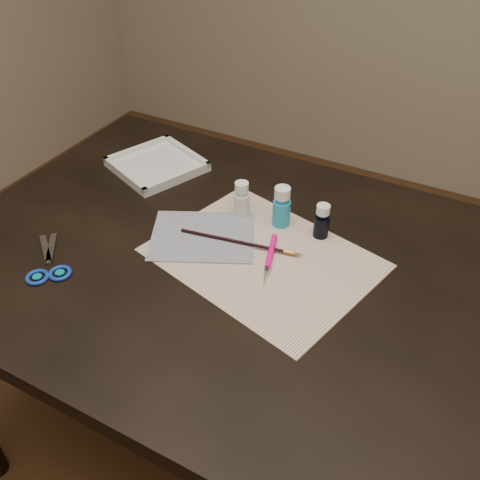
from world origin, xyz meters
The scene contains 11 objects.
ground centered at (0.00, 0.00, -0.01)m, with size 3.50×3.50×0.02m, color #422614.
table centered at (0.00, 0.00, 0.38)m, with size 1.30×0.90×0.75m, color black.
paper centered at (0.04, 0.03, 0.75)m, with size 0.45×0.34×0.00m, color white.
canvas centered at (-0.11, 0.02, 0.75)m, with size 0.23×0.18×0.00m, color black.
paint_bottle_white centered at (-0.07, 0.14, 0.79)m, with size 0.04×0.04×0.09m, color silver.
paint_bottle_cyan centered at (0.03, 0.15, 0.80)m, with size 0.04×0.04×0.10m, color #2095C3.
paint_bottle_navy centered at (0.12, 0.15, 0.79)m, with size 0.03×0.03×0.08m, color black.
paintbrush centered at (-0.02, 0.04, 0.76)m, with size 0.29×0.01×0.01m, color black, non-canonical shape.
craft_knife centered at (0.06, 0.02, 0.76)m, with size 0.16×0.01×0.01m, color #F00B84, non-canonical shape.
scissors centered at (-0.36, -0.20, 0.75)m, with size 0.18×0.09×0.01m, color silver, non-canonical shape.
palette_tray centered at (-0.37, 0.22, 0.76)m, with size 0.21×0.21×0.02m, color silver.
Camera 1 is at (0.41, -0.77, 1.49)m, focal length 40.00 mm.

